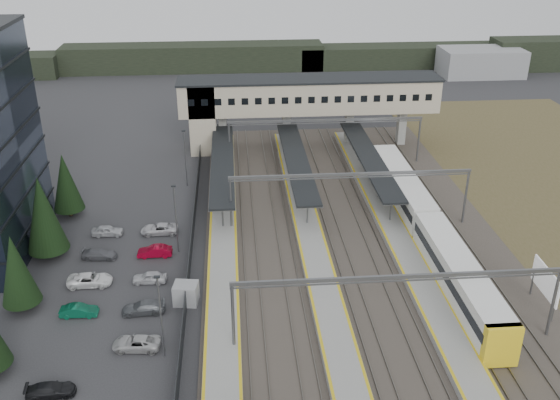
{
  "coord_description": "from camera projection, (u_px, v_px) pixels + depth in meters",
  "views": [
    {
      "loc": [
        -1.5,
        -51.35,
        35.14
      ],
      "look_at": [
        3.75,
        14.05,
        4.0
      ],
      "focal_mm": 40.0,
      "sensor_mm": 36.0,
      "label": 1
    }
  ],
  "objects": [
    {
      "name": "rail_corridor",
      "position": [
        339.0,
        266.0,
        66.47
      ],
      "size": [
        34.0,
        90.0,
        0.92
      ],
      "color": "#3A342D",
      "rests_on": "ground"
    },
    {
      "name": "footbridge",
      "position": [
        291.0,
        99.0,
        96.4
      ],
      "size": [
        40.4,
        6.4,
        11.2
      ],
      "color": "#BCAA96",
      "rests_on": "ground"
    },
    {
      "name": "car_park",
      "position": [
        102.0,
        342.0,
        54.38
      ],
      "size": [
        10.52,
        44.53,
        1.28
      ],
      "color": "#BBBBBF",
      "rests_on": "ground"
    },
    {
      "name": "conifer_row",
      "position": [
        2.0,
        289.0,
        54.28
      ],
      "size": [
        4.42,
        49.82,
        9.5
      ],
      "color": "black",
      "rests_on": "ground"
    },
    {
      "name": "canopies",
      "position": [
        296.0,
        159.0,
        84.56
      ],
      "size": [
        23.1,
        30.0,
        3.28
      ],
      "color": "black",
      "rests_on": "ground"
    },
    {
      "name": "ground",
      "position": [
        254.0,
        299.0,
        61.42
      ],
      "size": [
        220.0,
        220.0,
        0.0
      ],
      "primitive_type": "plane",
      "color": "#2B2B2D",
      "rests_on": "ground"
    },
    {
      "name": "lampposts",
      "position": [
        169.0,
        258.0,
        60.11
      ],
      "size": [
        0.5,
        53.25,
        8.07
      ],
      "color": "slate",
      "rests_on": "ground"
    },
    {
      "name": "treeline_far",
      "position": [
        339.0,
        58.0,
        144.97
      ],
      "size": [
        170.0,
        19.0,
        7.0
      ],
      "color": "black",
      "rests_on": "ground"
    },
    {
      "name": "relay_cabin_far",
      "position": [
        186.0,
        293.0,
        60.39
      ],
      "size": [
        2.55,
        2.23,
        2.11
      ],
      "color": "gray",
      "rests_on": "ground"
    },
    {
      "name": "train",
      "position": [
        427.0,
        228.0,
        70.14
      ],
      "size": [
        3.08,
        42.85,
        3.88
      ],
      "color": "white",
      "rests_on": "ground"
    },
    {
      "name": "billboard",
      "position": [
        545.0,
        282.0,
        58.67
      ],
      "size": [
        0.29,
        5.4,
        4.47
      ],
      "color": "slate",
      "rests_on": "ground"
    },
    {
      "name": "fence",
      "position": [
        189.0,
        266.0,
        65.02
      ],
      "size": [
        0.08,
        90.0,
        2.0
      ],
      "color": "#26282B",
      "rests_on": "ground"
    },
    {
      "name": "gantries",
      "position": [
        371.0,
        226.0,
        62.42
      ],
      "size": [
        28.4,
        62.28,
        7.17
      ],
      "color": "slate",
      "rests_on": "ground"
    }
  ]
}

